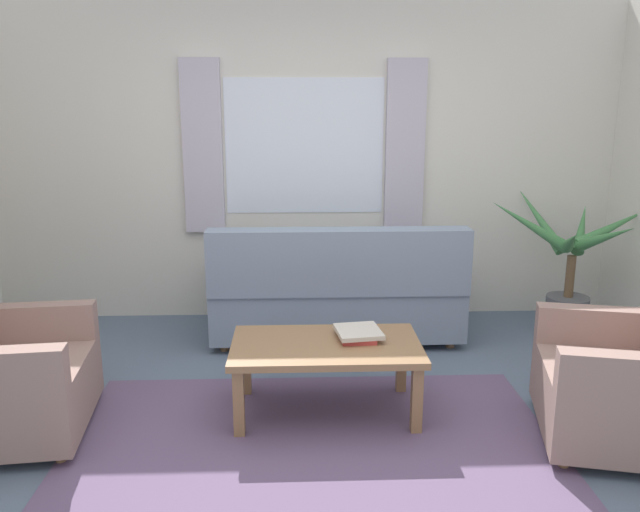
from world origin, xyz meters
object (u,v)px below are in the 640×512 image
potted_plant (569,270)px  couch (336,293)px  coffee_table (326,352)px  book_stack_on_table (358,333)px  armchair_right (634,381)px

potted_plant → couch: bearing=-177.3°
coffee_table → book_stack_on_table: bearing=21.1°
book_stack_on_table → potted_plant: bearing=34.6°
armchair_right → potted_plant: 1.76m
couch → coffee_table: 1.24m
couch → potted_plant: 1.86m
couch → coffee_table: bearing=83.5°
couch → armchair_right: bearing=132.4°
coffee_table → book_stack_on_table: book_stack_on_table is taller
armchair_right → potted_plant: potted_plant is taller
coffee_table → potted_plant: 2.40m
armchair_right → book_stack_on_table: 1.51m
coffee_table → potted_plant: potted_plant is taller
couch → armchair_right: size_ratio=1.89×
book_stack_on_table → potted_plant: size_ratio=0.23×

